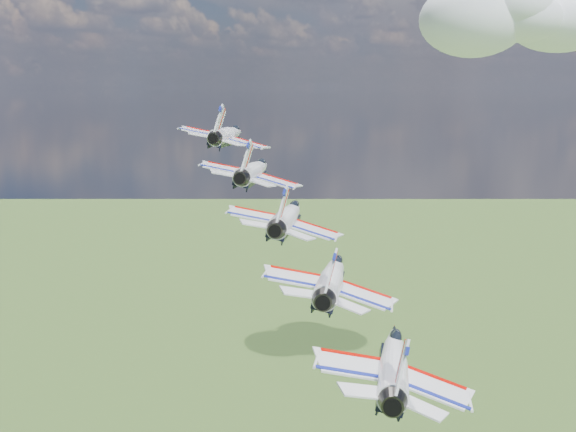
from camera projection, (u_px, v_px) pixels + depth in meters
The scene contains 6 objects.
cloud_far at pixel (532, 7), 267.22m from camera, with size 60.14×47.25×23.62m, color white.
jet_0 at pixel (228, 134), 82.76m from camera, with size 9.77×14.46×4.32m, color white, non-canonical shape.
jet_1 at pixel (255, 170), 73.74m from camera, with size 9.77×14.46×4.32m, color white, non-canonical shape.
jet_2 at pixel (288, 216), 64.73m from camera, with size 9.77×14.46×4.32m, color white, non-canonical shape.
jet_3 at pixel (332, 277), 55.71m from camera, with size 9.77×14.46×4.32m, color white, non-canonical shape.
jet_4 at pixel (394, 361), 46.69m from camera, with size 9.77×14.46×4.32m, color white, non-canonical shape.
Camera 1 is at (48.51, -62.08, 152.01)m, focal length 45.00 mm.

